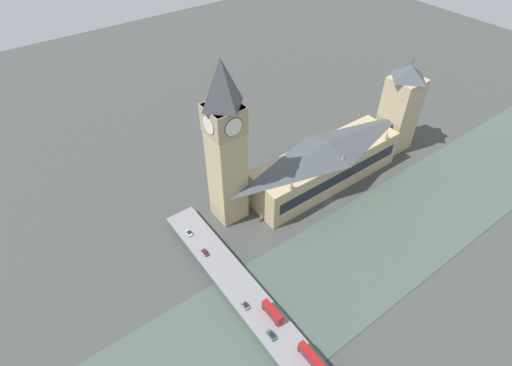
# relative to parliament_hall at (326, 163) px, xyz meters

# --- Properties ---
(ground_plane) EXTENTS (600.00, 600.00, 0.00)m
(ground_plane) POSITION_rel_parliament_hall_xyz_m (-14.39, 8.00, -13.13)
(ground_plane) COLOR #424442
(river_water) EXTENTS (51.63, 360.00, 0.30)m
(river_water) POSITION_rel_parliament_hall_xyz_m (-46.21, 8.00, -12.98)
(river_water) COLOR #47564C
(river_water) RESTS_ON ground_plane
(parliament_hall) EXTENTS (23.24, 86.27, 26.43)m
(parliament_hall) POSITION_rel_parliament_hall_xyz_m (0.00, 0.00, 0.00)
(parliament_hall) COLOR tan
(parliament_hall) RESTS_ON ground_plane
(clock_tower) EXTENTS (14.88, 14.88, 81.63)m
(clock_tower) POSITION_rel_parliament_hall_xyz_m (10.14, 53.95, 30.21)
(clock_tower) COLOR tan
(clock_tower) RESTS_ON ground_plane
(victoria_tower) EXTENTS (16.53, 16.53, 55.39)m
(victoria_tower) POSITION_rel_parliament_hall_xyz_m (0.06, -55.40, 12.57)
(victoria_tower) COLOR tan
(victoria_tower) RESTS_ON ground_plane
(road_bridge) EXTENTS (135.27, 13.69, 4.40)m
(road_bridge) POSITION_rel_parliament_hall_xyz_m (-46.21, 75.61, -9.62)
(road_bridge) COLOR slate
(road_bridge) RESTS_ON ground_plane
(double_decker_bus_mid) EXTENTS (11.47, 2.46, 5.01)m
(double_decker_bus_mid) POSITION_rel_parliament_hall_xyz_m (-69.78, 72.79, -5.96)
(double_decker_bus_mid) COLOR red
(double_decker_bus_mid) RESTS_ON road_bridge
(double_decker_bus_rear) EXTENTS (10.16, 2.62, 4.77)m
(double_decker_bus_rear) POSITION_rel_parliament_hall_xyz_m (-48.31, 73.00, -6.09)
(double_decker_bus_rear) COLOR red
(double_decker_bus_rear) RESTS_ON road_bridge
(car_northbound_lead) EXTENTS (3.90, 1.87, 1.41)m
(car_northbound_lead) POSITION_rel_parliament_hall_xyz_m (6.54, 78.35, -8.02)
(car_northbound_lead) COLOR silver
(car_northbound_lead) RESTS_ON road_bridge
(car_northbound_tail) EXTENTS (3.87, 1.75, 1.33)m
(car_northbound_tail) POSITION_rel_parliament_hall_xyz_m (-39.02, 78.87, -8.06)
(car_northbound_tail) COLOR slate
(car_northbound_tail) RESTS_ON road_bridge
(car_southbound_lead) EXTENTS (4.34, 1.81, 1.44)m
(car_southbound_lead) POSITION_rel_parliament_hall_xyz_m (-54.67, 78.19, -8.02)
(car_southbound_lead) COLOR #2D5638
(car_southbound_lead) RESTS_ON road_bridge
(car_southbound_mid) EXTENTS (4.25, 1.80, 1.24)m
(car_southbound_mid) POSITION_rel_parliament_hall_xyz_m (-7.42, 78.16, -8.10)
(car_southbound_mid) COLOR maroon
(car_southbound_mid) RESTS_ON road_bridge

